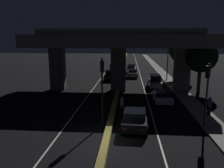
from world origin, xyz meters
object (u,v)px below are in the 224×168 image
at_px(traffic_light_right_of_median, 207,85).
at_px(car_black_lead_oncoming, 111,75).
at_px(motorcycle_blue_filtering_near, 122,105).
at_px(traffic_light_left_of_median, 102,80).
at_px(street_lamp, 166,51).
at_px(car_white_third, 155,81).
at_px(car_grey_fourth, 132,73).
at_px(car_black_lead, 135,119).
at_px(car_white_fifth, 131,68).
at_px(car_white_second, 162,96).
at_px(car_dark_green_second_oncoming, 113,67).
at_px(pedestrian_on_sidewalk, 209,106).

height_order(traffic_light_right_of_median, car_black_lead_oncoming, traffic_light_right_of_median).
height_order(car_black_lead_oncoming, motorcycle_blue_filtering_near, car_black_lead_oncoming).
xyz_separation_m(traffic_light_left_of_median, street_lamp, (8.37, 20.84, 1.39)).
bearing_deg(traffic_light_right_of_median, street_lamp, 89.46).
bearing_deg(motorcycle_blue_filtering_near, car_white_third, -19.09).
relative_size(traffic_light_left_of_median, car_white_third, 1.40).
xyz_separation_m(traffic_light_right_of_median, car_grey_fourth, (-5.43, 23.83, -2.76)).
bearing_deg(car_black_lead, car_white_fifth, 2.84).
relative_size(street_lamp, car_white_second, 2.15).
relative_size(traffic_light_right_of_median, car_black_lead_oncoming, 1.18).
xyz_separation_m(car_black_lead_oncoming, motorcycle_blue_filtering_near, (2.59, -17.17, -0.31)).
distance_m(car_black_lead_oncoming, motorcycle_blue_filtering_near, 17.37).
relative_size(traffic_light_right_of_median, car_white_fifth, 1.16).
bearing_deg(street_lamp, traffic_light_left_of_median, -111.88).
xyz_separation_m(car_white_second, car_black_lead_oncoming, (-6.99, 13.59, 0.24)).
xyz_separation_m(car_black_lead, car_white_fifth, (-0.03, 30.71, 0.10)).
xyz_separation_m(street_lamp, car_white_third, (-2.47, -5.91, -4.17)).
xyz_separation_m(traffic_light_left_of_median, car_white_fifth, (2.60, 30.23, -2.88)).
relative_size(car_black_lead, car_white_fifth, 0.91).
bearing_deg(traffic_light_left_of_median, car_black_lead_oncoming, 93.08).
distance_m(car_black_lead, car_dark_green_second_oncoming, 33.60).
bearing_deg(car_white_second, street_lamp, -10.35).
distance_m(traffic_light_right_of_median, motorcycle_blue_filtering_near, 8.11).
relative_size(traffic_light_left_of_median, car_dark_green_second_oncoming, 1.37).
relative_size(car_grey_fourth, car_dark_green_second_oncoming, 1.01).
height_order(traffic_light_left_of_median, street_lamp, street_lamp).
bearing_deg(traffic_light_right_of_median, car_white_fifth, 100.44).
bearing_deg(car_black_lead_oncoming, pedestrian_on_sidewalk, 33.27).
distance_m(car_white_second, car_white_fifth, 23.33).
xyz_separation_m(car_black_lead, pedestrian_on_sidewalk, (6.90, 3.29, 0.21)).
height_order(car_white_fifth, pedestrian_on_sidewalk, pedestrian_on_sidewalk).
bearing_deg(car_black_lead_oncoming, car_dark_green_second_oncoming, -175.33).
distance_m(car_black_lead_oncoming, car_dark_green_second_oncoming, 12.15).
height_order(car_white_fifth, car_black_lead_oncoming, car_black_lead_oncoming).
relative_size(traffic_light_left_of_median, car_black_lead, 1.36).
bearing_deg(car_dark_green_second_oncoming, car_white_second, 14.69).
bearing_deg(car_grey_fourth, traffic_light_right_of_median, -168.28).
height_order(car_white_third, car_black_lead_oncoming, car_white_third).
relative_size(traffic_light_right_of_median, car_dark_green_second_oncoming, 1.28).
bearing_deg(motorcycle_blue_filtering_near, pedestrian_on_sidewalk, -93.09).
bearing_deg(traffic_light_left_of_median, car_grey_fourth, 83.44).
relative_size(traffic_light_left_of_median, traffic_light_right_of_median, 1.07).
bearing_deg(car_white_third, pedestrian_on_sidewalk, -163.35).
height_order(car_dark_green_second_oncoming, motorcycle_blue_filtering_near, motorcycle_blue_filtering_near).
bearing_deg(car_black_lead_oncoming, car_white_fifth, 161.20).
distance_m(traffic_light_left_of_median, street_lamp, 22.50).
distance_m(traffic_light_left_of_median, motorcycle_blue_filtering_near, 4.97).
bearing_deg(car_white_fifth, car_white_second, -169.22).
bearing_deg(motorcycle_blue_filtering_near, street_lamp, -19.60).
distance_m(traffic_light_left_of_median, car_black_lead_oncoming, 20.94).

